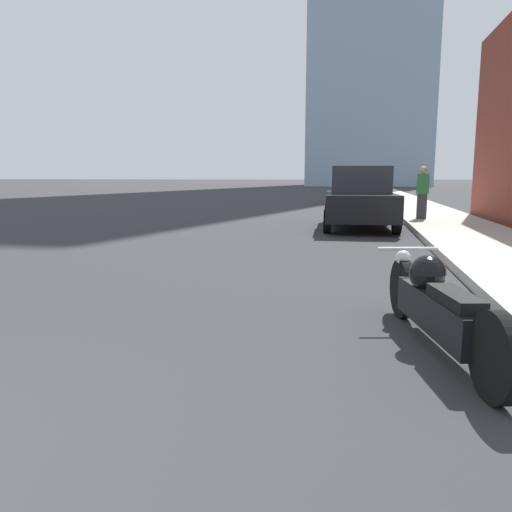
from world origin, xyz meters
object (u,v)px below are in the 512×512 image
at_px(pedestrian, 422,192).
at_px(parked_car_red, 359,188).
at_px(parked_car_green, 362,185).
at_px(parked_car_blue, 357,182).
at_px(parked_car_black, 359,198).
at_px(motorcycle, 437,305).

bearing_deg(pedestrian, parked_car_red, 99.51).
xyz_separation_m(parked_car_green, pedestrian, (1.56, -23.01, 0.18)).
bearing_deg(pedestrian, parked_car_blue, 93.01).
xyz_separation_m(parked_car_black, parked_car_blue, (0.07, 37.87, 0.02)).
bearing_deg(parked_car_blue, parked_car_black, -89.43).
relative_size(motorcycle, parked_car_green, 0.57).
distance_m(motorcycle, parked_car_green, 35.15).
height_order(parked_car_red, parked_car_green, parked_car_red).
height_order(parked_car_green, pedestrian, pedestrian).
bearing_deg(parked_car_green, parked_car_black, -89.16).
bearing_deg(motorcycle, pedestrian, 71.77).
bearing_deg(parked_car_green, parked_car_blue, 93.23).
height_order(motorcycle, parked_car_red, parked_car_red).
bearing_deg(parked_car_black, parked_car_green, 86.32).
height_order(parked_car_black, pedestrian, pedestrian).
height_order(parked_car_black, parked_car_blue, parked_car_blue).
distance_m(motorcycle, parked_car_black, 10.23).
distance_m(parked_car_black, pedestrian, 2.76).
xyz_separation_m(motorcycle, parked_car_black, (-0.60, 10.20, 0.47)).
height_order(parked_car_black, parked_car_green, parked_car_black).
distance_m(parked_car_red, pedestrian, 11.39).
distance_m(parked_car_green, parked_car_blue, 12.92).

